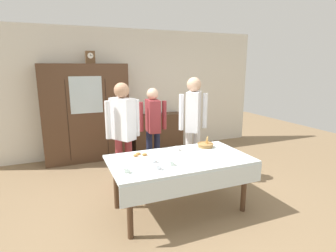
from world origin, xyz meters
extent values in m
plane|color=#846B4C|center=(0.00, 0.00, 0.00)|extent=(12.00, 12.00, 0.00)
cube|color=silver|center=(0.00, 2.65, 1.35)|extent=(6.40, 0.10, 2.70)
cylinder|color=#4C3321|center=(-0.78, -0.57, 0.35)|extent=(0.07, 0.07, 0.71)
cylinder|color=#4C3321|center=(0.78, -0.57, 0.35)|extent=(0.07, 0.07, 0.71)
cylinder|color=#4C3321|center=(-0.78, 0.17, 0.35)|extent=(0.07, 0.07, 0.71)
cylinder|color=#4C3321|center=(0.78, 0.17, 0.35)|extent=(0.07, 0.07, 0.71)
cube|color=silver|center=(0.00, -0.20, 0.72)|extent=(1.84, 1.01, 0.03)
cube|color=silver|center=(0.00, -0.71, 0.59)|extent=(1.84, 0.01, 0.24)
cube|color=#4C3321|center=(-0.90, 2.35, 0.98)|extent=(1.67, 0.45, 1.97)
cube|color=silver|center=(-0.90, 2.13, 1.38)|extent=(0.60, 0.01, 0.71)
cube|color=black|center=(-1.27, 2.13, 0.89)|extent=(0.01, 0.01, 1.58)
cube|color=black|center=(-0.53, 2.13, 0.89)|extent=(0.01, 0.01, 1.58)
cube|color=brown|center=(-0.76, 2.35, 2.09)|extent=(0.18, 0.10, 0.24)
cylinder|color=white|center=(-0.76, 2.30, 2.12)|extent=(0.11, 0.01, 0.11)
cube|color=black|center=(-0.76, 2.30, 2.13)|extent=(0.00, 0.00, 0.04)
cube|color=black|center=(-0.74, 2.30, 2.12)|extent=(0.05, 0.00, 0.00)
cube|color=#4C3321|center=(0.66, 2.41, 0.42)|extent=(1.14, 0.35, 0.85)
cube|color=#99332D|center=(0.66, 2.41, 0.87)|extent=(0.14, 0.18, 0.03)
cube|color=#664C7A|center=(0.66, 2.41, 0.89)|extent=(0.12, 0.20, 0.02)
cube|color=#664C7A|center=(0.66, 2.41, 0.92)|extent=(0.13, 0.18, 0.03)
cylinder|color=silver|center=(-0.78, -0.42, 0.74)|extent=(0.13, 0.13, 0.01)
cylinder|color=silver|center=(-0.78, -0.42, 0.77)|extent=(0.08, 0.08, 0.05)
torus|color=silver|center=(-0.74, -0.42, 0.78)|extent=(0.04, 0.01, 0.04)
cylinder|color=#47230F|center=(-0.78, -0.42, 0.80)|extent=(0.06, 0.06, 0.01)
cylinder|color=white|center=(-0.41, -0.47, 0.74)|extent=(0.13, 0.13, 0.01)
cylinder|color=white|center=(-0.41, -0.47, 0.77)|extent=(0.08, 0.08, 0.05)
torus|color=white|center=(-0.38, -0.47, 0.78)|extent=(0.04, 0.01, 0.04)
cylinder|color=#47230F|center=(-0.41, -0.47, 0.80)|extent=(0.06, 0.06, 0.01)
cylinder|color=white|center=(0.10, 0.09, 0.74)|extent=(0.13, 0.13, 0.01)
cylinder|color=white|center=(0.10, 0.09, 0.77)|extent=(0.08, 0.08, 0.05)
torus|color=white|center=(0.14, 0.09, 0.78)|extent=(0.04, 0.01, 0.04)
cylinder|color=#47230F|center=(0.10, 0.09, 0.80)|extent=(0.06, 0.06, 0.01)
cylinder|color=silver|center=(-0.22, -0.40, 0.74)|extent=(0.13, 0.13, 0.01)
cylinder|color=silver|center=(-0.22, -0.40, 0.77)|extent=(0.08, 0.08, 0.05)
torus|color=silver|center=(-0.18, -0.40, 0.78)|extent=(0.04, 0.01, 0.04)
cylinder|color=#47230F|center=(-0.22, -0.40, 0.80)|extent=(0.06, 0.06, 0.01)
cylinder|color=white|center=(-0.39, -0.23, 0.74)|extent=(0.13, 0.13, 0.01)
cylinder|color=white|center=(-0.39, -0.23, 0.77)|extent=(0.08, 0.08, 0.05)
torus|color=white|center=(-0.35, -0.23, 0.78)|extent=(0.04, 0.01, 0.04)
cylinder|color=#9E7542|center=(0.56, 0.10, 0.76)|extent=(0.22, 0.22, 0.05)
torus|color=#9E7542|center=(0.56, 0.10, 0.79)|extent=(0.24, 0.24, 0.02)
cylinder|color=tan|center=(0.59, 0.08, 0.84)|extent=(0.04, 0.04, 0.12)
cylinder|color=tan|center=(0.59, 0.10, 0.84)|extent=(0.03, 0.03, 0.12)
cylinder|color=tan|center=(0.59, 0.11, 0.84)|extent=(0.04, 0.03, 0.12)
cylinder|color=white|center=(-0.47, 0.04, 0.75)|extent=(0.28, 0.28, 0.01)
ellipsoid|color=#BC7F3D|center=(-0.41, 0.03, 0.77)|extent=(0.07, 0.05, 0.04)
ellipsoid|color=#BC7F3D|center=(-0.48, 0.10, 0.77)|extent=(0.07, 0.05, 0.04)
ellipsoid|color=#BC7F3D|center=(-0.53, 0.05, 0.77)|extent=(0.07, 0.05, 0.04)
cube|color=silver|center=(-0.58, -0.47, 0.74)|extent=(0.10, 0.01, 0.00)
ellipsoid|color=silver|center=(-0.52, -0.47, 0.74)|extent=(0.03, 0.02, 0.01)
cube|color=silver|center=(0.64, -0.43, 0.74)|extent=(0.10, 0.01, 0.00)
ellipsoid|color=silver|center=(0.69, -0.43, 0.74)|extent=(0.03, 0.02, 0.01)
cylinder|color=#933338|center=(-0.62, 0.66, 0.42)|extent=(0.11, 0.11, 0.84)
cylinder|color=#933338|center=(-0.47, 0.66, 0.42)|extent=(0.11, 0.11, 0.84)
cube|color=silver|center=(-0.54, 0.66, 1.15)|extent=(0.36, 0.41, 0.63)
sphere|color=tan|center=(-0.54, 0.66, 1.58)|extent=(0.23, 0.23, 0.23)
cylinder|color=silver|center=(-0.76, 0.66, 1.15)|extent=(0.08, 0.08, 0.56)
cylinder|color=silver|center=(-0.32, 0.66, 1.15)|extent=(0.08, 0.08, 0.56)
cylinder|color=#191E38|center=(0.05, 1.21, 0.38)|extent=(0.11, 0.11, 0.77)
cylinder|color=#191E38|center=(0.20, 1.21, 0.38)|extent=(0.11, 0.11, 0.77)
cube|color=#933338|center=(0.13, 1.21, 1.05)|extent=(0.23, 0.38, 0.57)
sphere|color=#DBB293|center=(0.13, 1.21, 1.44)|extent=(0.21, 0.21, 0.21)
cylinder|color=#933338|center=(-0.09, 1.21, 1.05)|extent=(0.08, 0.08, 0.52)
cylinder|color=#933338|center=(0.35, 1.21, 1.05)|extent=(0.08, 0.08, 0.52)
cylinder|color=silver|center=(0.56, 0.63, 0.43)|extent=(0.11, 0.11, 0.87)
cylinder|color=silver|center=(0.71, 0.63, 0.43)|extent=(0.11, 0.11, 0.87)
cube|color=silver|center=(0.63, 0.63, 1.19)|extent=(0.38, 0.41, 0.65)
sphere|color=tan|center=(0.63, 0.63, 1.63)|extent=(0.23, 0.23, 0.23)
cylinder|color=silver|center=(0.41, 0.63, 1.19)|extent=(0.08, 0.08, 0.58)
cylinder|color=silver|center=(0.85, 0.63, 1.19)|extent=(0.08, 0.08, 0.58)
camera|label=1|loc=(-1.44, -3.26, 1.93)|focal=28.85mm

